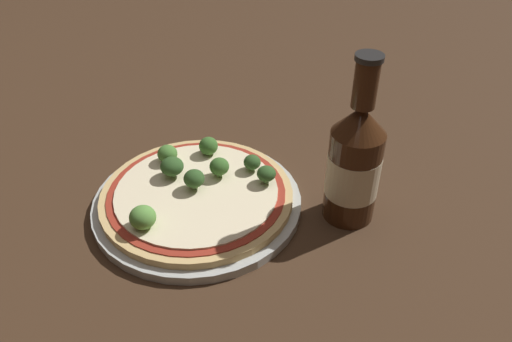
% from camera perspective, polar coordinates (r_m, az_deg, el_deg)
% --- Properties ---
extents(ground_plane, '(3.00, 3.00, 0.00)m').
position_cam_1_polar(ground_plane, '(0.66, -7.27, -3.30)').
color(ground_plane, '#3D2819').
extents(plate, '(0.27, 0.27, 0.01)m').
position_cam_1_polar(plate, '(0.65, -6.81, -3.62)').
color(plate, '#B2B7B2').
rests_on(plate, ground_plane).
extents(pizza, '(0.24, 0.24, 0.01)m').
position_cam_1_polar(pizza, '(0.64, -6.95, -2.73)').
color(pizza, tan).
rests_on(pizza, plate).
extents(broccoli_floret_0, '(0.03, 0.03, 0.03)m').
position_cam_1_polar(broccoli_floret_0, '(0.59, -12.82, -5.19)').
color(broccoli_floret_0, '#6B8E51').
rests_on(broccoli_floret_0, pizza).
extents(broccoli_floret_1, '(0.03, 0.03, 0.03)m').
position_cam_1_polar(broccoli_floret_1, '(0.69, -5.46, 2.87)').
color(broccoli_floret_1, '#6B8E51').
rests_on(broccoli_floret_1, pizza).
extents(broccoli_floret_2, '(0.03, 0.03, 0.03)m').
position_cam_1_polar(broccoli_floret_2, '(0.65, -9.58, 0.51)').
color(broccoli_floret_2, '#6B8E51').
rests_on(broccoli_floret_2, pizza).
extents(broccoli_floret_3, '(0.03, 0.03, 0.03)m').
position_cam_1_polar(broccoli_floret_3, '(0.65, -4.21, 0.50)').
color(broccoli_floret_3, '#6B8E51').
rests_on(broccoli_floret_3, pizza).
extents(broccoli_floret_4, '(0.02, 0.02, 0.02)m').
position_cam_1_polar(broccoli_floret_4, '(0.63, 1.20, -0.32)').
color(broccoli_floret_4, '#6B8E51').
rests_on(broccoli_floret_4, pizza).
extents(broccoli_floret_5, '(0.03, 0.03, 0.02)m').
position_cam_1_polar(broccoli_floret_5, '(0.69, -9.97, 1.99)').
color(broccoli_floret_5, '#6B8E51').
rests_on(broccoli_floret_5, pizza).
extents(broccoli_floret_6, '(0.02, 0.02, 0.02)m').
position_cam_1_polar(broccoli_floret_6, '(0.66, -0.45, 0.99)').
color(broccoli_floret_6, '#6B8E51').
rests_on(broccoli_floret_6, pizza).
extents(broccoli_floret_7, '(0.03, 0.03, 0.03)m').
position_cam_1_polar(broccoli_floret_7, '(0.63, -7.04, -0.86)').
color(broccoli_floret_7, '#6B8E51').
rests_on(broccoli_floret_7, pizza).
extents(beer_bottle, '(0.06, 0.06, 0.21)m').
position_cam_1_polar(beer_bottle, '(0.60, 11.17, 0.91)').
color(beer_bottle, '#381E0F').
rests_on(beer_bottle, ground_plane).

